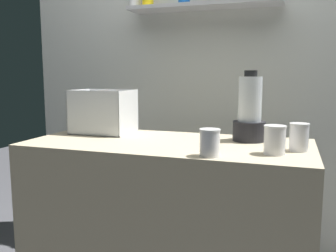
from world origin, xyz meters
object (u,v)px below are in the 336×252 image
(juice_cup_carrot_left, at_px, (275,142))
(blender_pitcher, at_px, (250,114))
(juice_cup_pomegranate_far_left, at_px, (210,144))
(juice_cup_pomegranate_middle, at_px, (299,138))
(carrot_display_bin, at_px, (105,119))

(juice_cup_carrot_left, bearing_deg, blender_pitcher, 115.81)
(juice_cup_pomegranate_far_left, xyz_separation_m, juice_cup_pomegranate_middle, (0.35, 0.23, 0.00))
(blender_pitcher, distance_m, juice_cup_pomegranate_middle, 0.31)
(carrot_display_bin, xyz_separation_m, juice_cup_pomegranate_middle, (1.05, -0.18, -0.02))
(juice_cup_carrot_left, bearing_deg, carrot_display_bin, 163.68)
(blender_pitcher, xyz_separation_m, juice_cup_pomegranate_middle, (0.24, -0.18, -0.08))
(blender_pitcher, bearing_deg, juice_cup_carrot_left, -64.19)
(juice_cup_pomegranate_far_left, relative_size, juice_cup_carrot_left, 0.93)
(carrot_display_bin, xyz_separation_m, juice_cup_pomegranate_far_left, (0.71, -0.41, -0.02))
(juice_cup_pomegranate_far_left, bearing_deg, juice_cup_carrot_left, 26.93)
(blender_pitcher, bearing_deg, juice_cup_pomegranate_far_left, -105.50)
(carrot_display_bin, bearing_deg, juice_cup_carrot_left, -16.32)
(blender_pitcher, xyz_separation_m, juice_cup_carrot_left, (0.14, -0.28, -0.08))
(juice_cup_pomegranate_far_left, distance_m, juice_cup_carrot_left, 0.28)
(juice_cup_carrot_left, bearing_deg, juice_cup_pomegranate_middle, 46.37)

